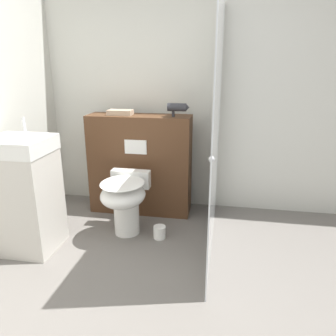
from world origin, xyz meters
TOP-DOWN VIEW (x-y plane):
  - wall_back at (0.00, 2.02)m, footprint 8.00×0.06m
  - partition_panel at (-0.32, 1.74)m, footprint 1.04×0.32m
  - shower_glass at (0.47, 1.19)m, footprint 0.04×1.59m
  - toilet at (-0.32, 1.19)m, footprint 0.39×0.53m
  - sink_vanity at (-1.06, 0.84)m, footprint 0.48×0.45m
  - hair_drier at (0.08, 1.69)m, footprint 0.21×0.08m
  - folded_towel at (-0.50, 1.72)m, footprint 0.24×0.14m
  - spare_toilet_roll at (-0.00, 1.17)m, footprint 0.11×0.11m

SIDE VIEW (x-z plane):
  - spare_toilet_roll at x=0.00m, z-range 0.00..0.12m
  - toilet at x=-0.32m, z-range 0.08..0.63m
  - sink_vanity at x=-1.06m, z-range -0.07..1.04m
  - partition_panel at x=-0.32m, z-range 0.00..1.03m
  - shower_glass at x=0.47m, z-range 0.00..2.05m
  - folded_towel at x=-0.50m, z-range 1.03..1.08m
  - hair_drier at x=0.08m, z-range 1.05..1.18m
  - wall_back at x=0.00m, z-range 0.00..2.50m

